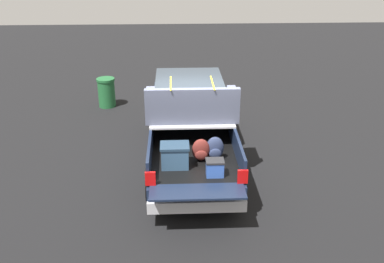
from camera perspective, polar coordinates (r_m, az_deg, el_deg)
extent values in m
plane|color=black|center=(11.07, -0.14, -3.96)|extent=(40.00, 40.00, 0.00)
cube|color=#162138|center=(10.80, -0.14, -1.10)|extent=(5.50, 1.92, 0.48)
cube|color=black|center=(9.61, 0.16, -2.70)|extent=(2.80, 1.80, 0.04)
cube|color=#162138|center=(9.52, -5.44, -1.56)|extent=(2.80, 0.06, 0.50)
cube|color=#162138|center=(9.60, 5.72, -1.35)|extent=(2.80, 0.06, 0.50)
cube|color=#162138|center=(10.76, -0.18, 1.65)|extent=(0.06, 1.80, 0.50)
cube|color=#162138|center=(8.15, 0.72, -7.96)|extent=(0.55, 1.80, 0.04)
cube|color=#B2B2B7|center=(10.11, -0.04, 1.80)|extent=(1.25, 1.92, 0.04)
cube|color=#162138|center=(11.86, -0.42, 3.80)|extent=(2.30, 1.92, 0.50)
cube|color=#2D3842|center=(11.61, -0.41, 5.93)|extent=(1.94, 1.76, 0.49)
cube|color=#162138|center=(13.16, -0.64, 5.56)|extent=(0.40, 1.82, 0.38)
cube|color=#B2B2B7|center=(8.49, 0.65, -9.61)|extent=(0.24, 1.92, 0.24)
cube|color=red|center=(8.29, -5.50, -6.20)|extent=(0.06, 0.20, 0.28)
cube|color=red|center=(8.37, 6.68, -5.91)|extent=(0.06, 0.20, 0.28)
cylinder|color=black|center=(12.50, -4.51, 1.28)|extent=(0.77, 0.30, 0.77)
cylinder|color=black|center=(12.56, 3.54, 1.42)|extent=(0.77, 0.30, 0.77)
cylinder|color=black|center=(9.36, -5.11, -6.95)|extent=(0.77, 0.30, 0.77)
cylinder|color=black|center=(9.44, 5.69, -6.70)|extent=(0.77, 0.30, 0.77)
cube|color=#335170|center=(8.88, -2.27, -3.33)|extent=(0.40, 0.55, 0.44)
cube|color=#23394E|center=(8.77, -2.29, -1.90)|extent=(0.44, 0.59, 0.05)
ellipsoid|color=maroon|center=(9.11, 1.18, -2.42)|extent=(0.20, 0.38, 0.49)
ellipsoid|color=maroon|center=(9.04, 1.22, -3.14)|extent=(0.09, 0.26, 0.22)
ellipsoid|color=#283351|center=(9.17, 3.03, -2.18)|extent=(0.20, 0.38, 0.51)
ellipsoid|color=#283351|center=(9.11, 3.08, -2.92)|extent=(0.09, 0.26, 0.22)
cube|color=#3359B2|center=(8.58, 3.02, -4.90)|extent=(0.26, 0.34, 0.30)
cube|color=#262628|center=(8.50, 3.04, -3.90)|extent=(0.28, 0.36, 0.04)
cube|color=#4C5166|center=(10.03, -0.04, 3.02)|extent=(0.94, 2.10, 0.42)
cube|color=#4C5166|center=(9.52, 0.06, 4.50)|extent=(0.16, 2.10, 0.40)
cube|color=#4C5166|center=(9.97, -5.53, 4.74)|extent=(0.70, 0.20, 0.22)
cube|color=#4C5166|center=(10.05, 5.38, 4.90)|extent=(0.70, 0.20, 0.22)
cube|color=yellow|center=(9.82, -2.82, 6.36)|extent=(1.04, 0.03, 0.02)
cube|color=yellow|center=(9.86, 2.72, 6.43)|extent=(1.04, 0.03, 0.02)
cylinder|color=#1E592D|center=(14.89, -11.17, 4.91)|extent=(0.56, 0.56, 0.90)
cylinder|color=#1E592D|center=(14.74, -11.32, 6.71)|extent=(0.60, 0.60, 0.08)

